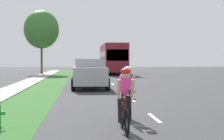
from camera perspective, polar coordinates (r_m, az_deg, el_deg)
name	(u,v)px	position (r m, az deg, el deg)	size (l,w,h in m)	color
ground_plane	(118,88)	(22.51, 0.96, -2.84)	(120.00, 120.00, 0.00)	#38383A
grass_verge	(45,89)	(22.51, -10.25, -2.86)	(2.16, 70.00, 0.01)	#2D6026
sidewalk_concrete	(14,89)	(22.76, -14.85, -2.83)	(1.50, 70.00, 0.10)	#9E998E
lane_markings_center	(113,84)	(26.48, 0.12, -2.14)	(0.12, 52.71, 0.01)	white
cyclist_lead	(124,99)	(9.01, 1.93, -4.53)	(0.42, 1.72, 1.58)	black
cyclist_trailing	(127,92)	(10.90, 2.31, -3.44)	(0.42, 1.72, 1.58)	black
suv_silver	(90,73)	(22.18, -3.41, -0.46)	(2.15, 4.70, 1.79)	#A5A8AD
pickup_white	(89,70)	(31.73, -3.57, -0.02)	(2.22, 5.10, 1.64)	silver
bus_maroon	(113,57)	(44.29, 0.13, 1.97)	(2.78, 11.60, 3.48)	maroon
street_tree_far	(41,29)	(44.09, -10.79, 6.15)	(4.06, 4.06, 7.45)	brown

